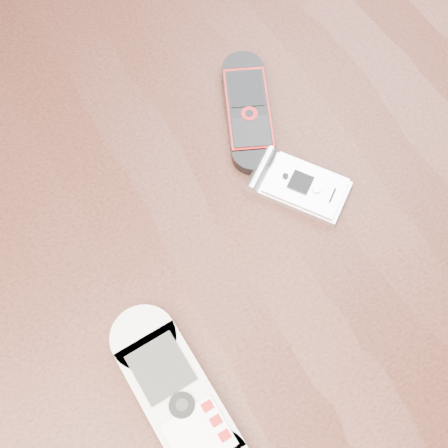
% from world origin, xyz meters
% --- Properties ---
extents(ground, '(4.00, 4.00, 0.00)m').
position_xyz_m(ground, '(0.00, 0.00, 0.00)').
color(ground, '#472B19').
rests_on(ground, ground).
extents(table, '(1.20, 0.80, 0.75)m').
position_xyz_m(table, '(0.00, 0.00, 0.64)').
color(table, black).
rests_on(table, ground).
extents(nokia_white, '(0.06, 0.18, 0.02)m').
position_xyz_m(nokia_white, '(-0.10, -0.12, 0.76)').
color(nokia_white, white).
rests_on(nokia_white, table).
extents(nokia_black_red, '(0.10, 0.15, 0.01)m').
position_xyz_m(nokia_black_red, '(0.09, 0.10, 0.76)').
color(nokia_black_red, black).
rests_on(nokia_black_red, table).
extents(motorola_razr, '(0.10, 0.11, 0.01)m').
position_xyz_m(motorola_razr, '(0.09, -0.00, 0.76)').
color(motorola_razr, silver).
rests_on(motorola_razr, table).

